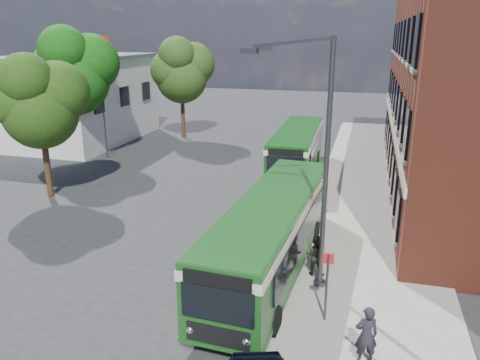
% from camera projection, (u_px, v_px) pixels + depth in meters
% --- Properties ---
extents(ground, '(120.00, 120.00, 0.00)m').
position_uv_depth(ground, '(205.00, 249.00, 20.57)').
color(ground, '#262629').
rests_on(ground, ground).
extents(pavement, '(6.00, 48.00, 0.15)m').
position_uv_depth(pavement, '(371.00, 202.00, 26.13)').
color(pavement, gray).
rests_on(pavement, ground).
extents(kerb_line, '(0.12, 48.00, 0.01)m').
position_uv_depth(kerb_line, '(316.00, 198.00, 26.93)').
color(kerb_line, beige).
rests_on(kerb_line, ground).
extents(white_building, '(9.40, 13.40, 7.30)m').
position_uv_depth(white_building, '(78.00, 98.00, 40.58)').
color(white_building, silver).
rests_on(white_building, ground).
extents(flagpole, '(0.95, 0.10, 9.00)m').
position_uv_depth(flagpole, '(102.00, 92.00, 34.19)').
color(flagpole, '#313335').
rests_on(flagpole, ground).
extents(street_lamp, '(2.96, 2.38, 9.00)m').
position_uv_depth(street_lamp, '(316.00, 163.00, 16.07)').
color(street_lamp, '#313335').
rests_on(street_lamp, ground).
extents(bus_stop_sign, '(0.35, 0.08, 2.52)m').
position_uv_depth(bus_stop_sign, '(327.00, 283.00, 14.84)').
color(bus_stop_sign, '#313335').
rests_on(bus_stop_sign, ground).
extents(bus_front, '(3.25, 12.08, 3.02)m').
position_uv_depth(bus_front, '(273.00, 228.00, 18.21)').
color(bus_front, '#194C19').
rests_on(bus_front, ground).
extents(bus_rear, '(2.87, 10.75, 3.02)m').
position_uv_depth(bus_rear, '(297.00, 147.00, 31.23)').
color(bus_rear, '#124D12').
rests_on(bus_rear, ground).
extents(pedestrian_a, '(0.75, 0.61, 1.79)m').
position_uv_depth(pedestrian_a, '(366.00, 335.00, 13.00)').
color(pedestrian_a, black).
rests_on(pedestrian_a, pavement).
extents(pedestrian_b, '(0.84, 0.67, 1.62)m').
position_uv_depth(pedestrian_b, '(315.00, 255.00, 17.87)').
color(pedestrian_b, black).
rests_on(pedestrian_b, pavement).
extents(tree_left, '(4.83, 4.59, 8.15)m').
position_uv_depth(tree_left, '(39.00, 101.00, 25.57)').
color(tree_left, '#392414').
rests_on(tree_left, ground).
extents(tree_mid, '(5.73, 5.45, 9.67)m').
position_uv_depth(tree_mid, '(74.00, 70.00, 33.15)').
color(tree_mid, '#392414').
rests_on(tree_mid, ground).
extents(tree_right, '(5.26, 5.00, 8.88)m').
position_uv_depth(tree_right, '(182.00, 70.00, 40.74)').
color(tree_right, '#392414').
rests_on(tree_right, ground).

